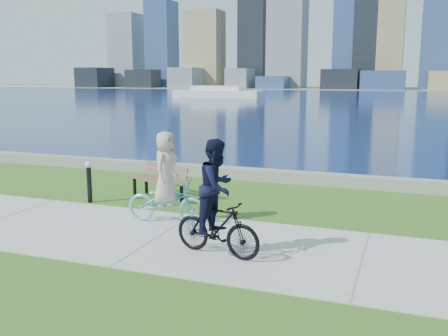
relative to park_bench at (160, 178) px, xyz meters
The scene contains 11 objects.
ground 3.39m from the park_bench, 63.20° to the right, with size 320.00×320.00×0.00m, color #325D18.
concrete_path 3.39m from the park_bench, 63.20° to the right, with size 80.00×3.50×0.02m, color #ACADA7.
seawall 3.57m from the park_bench, 64.90° to the left, with size 90.00×0.50×0.35m, color gray.
bay_water 69.04m from the park_bench, 88.75° to the left, with size 320.00×131.00×0.01m, color #0C1F50.
far_shore 127.03m from the park_bench, 89.32° to the left, with size 320.00×30.00×0.12m, color gray.
city_skyline 129.03m from the park_bench, 91.33° to the left, with size 180.36×21.96×76.00m.
ferry_near 64.33m from the park_bench, 109.80° to the left, with size 13.66×3.90×1.85m.
park_bench is the anchor object (origin of this frame).
bollard_lamp 1.83m from the park_bench, 146.14° to the right, with size 0.17×0.17×1.08m.
cyclist_woman 2.38m from the park_bench, 59.00° to the right, with size 0.75×1.88×2.04m.
cyclist_man 4.68m from the park_bench, 49.71° to the right, with size 0.80×1.79×2.13m.
Camera 1 is at (4.64, -8.62, 3.21)m, focal length 40.00 mm.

